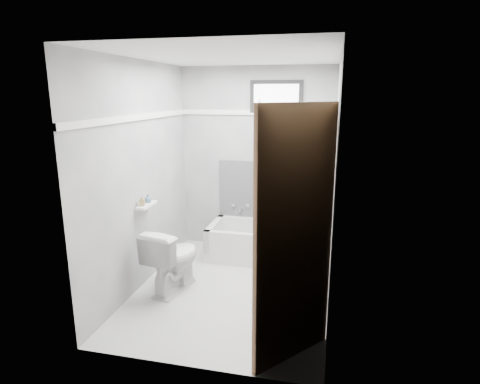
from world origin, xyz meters
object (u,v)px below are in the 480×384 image
(bathtub, at_px, (268,242))
(soap_bottle_a, at_px, (142,201))
(office_chair, at_px, (291,214))
(door, at_px, (329,257))
(soap_bottle_b, at_px, (148,198))
(toilet, at_px, (173,259))

(bathtub, distance_m, soap_bottle_a, 1.75)
(office_chair, xyz_separation_m, door, (0.47, -2.26, 0.41))
(bathtub, bearing_deg, office_chair, 9.99)
(bathtub, bearing_deg, soap_bottle_b, -141.86)
(bathtub, xyz_separation_m, office_chair, (0.28, 0.05, 0.38))
(toilet, xyz_separation_m, soap_bottle_b, (-0.32, 0.14, 0.61))
(toilet, bearing_deg, soap_bottle_b, -12.64)
(office_chair, height_order, door, door)
(office_chair, distance_m, soap_bottle_b, 1.79)
(soap_bottle_b, bearing_deg, toilet, -23.88)
(bathtub, bearing_deg, soap_bottle_a, -137.86)
(door, bearing_deg, soap_bottle_a, 149.05)
(soap_bottle_a, bearing_deg, soap_bottle_b, 90.00)
(toilet, xyz_separation_m, soap_bottle_a, (-0.32, 0.00, 0.62))
(bathtub, distance_m, door, 2.46)
(bathtub, distance_m, office_chair, 0.48)
(office_chair, bearing_deg, soap_bottle_b, -119.67)
(soap_bottle_b, bearing_deg, bathtub, 38.14)
(soap_bottle_a, bearing_deg, bathtub, 42.14)
(bathtub, xyz_separation_m, toilet, (-0.85, -1.06, 0.14))
(bathtub, height_order, office_chair, office_chair)
(soap_bottle_b, bearing_deg, office_chair, 33.67)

